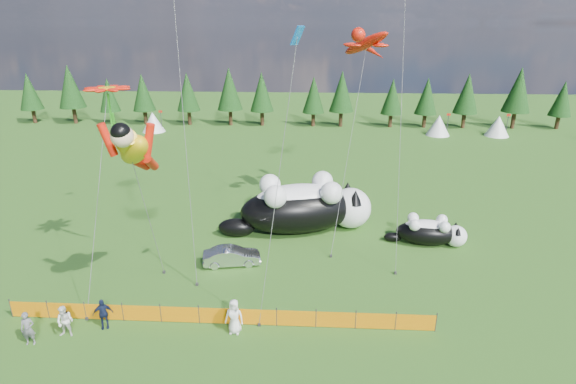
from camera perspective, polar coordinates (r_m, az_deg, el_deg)
name	(u,v)px	position (r m, az deg, el deg)	size (l,w,h in m)	color
ground	(229,291)	(26.83, -7.48, -12.41)	(160.00, 160.00, 0.00)	#113D0B
safety_fence	(218,316)	(24.12, -8.84, -15.27)	(22.06, 0.06, 1.10)	#262626
tree_line	(282,99)	(68.04, -0.82, 11.71)	(90.00, 4.00, 8.00)	black
festival_tents	(358,124)	(63.76, 8.90, 8.49)	(50.00, 3.20, 2.80)	white
cat_large	(305,206)	(33.02, 2.19, -1.78)	(11.34, 5.96, 4.15)	black
cat_small	(430,231)	(32.90, 17.62, -4.80)	(5.63, 2.43, 2.04)	black
car	(232,256)	(29.19, -7.15, -8.09)	(1.27, 3.65, 1.20)	silver
spectator_a	(28,329)	(25.64, -30.14, -14.78)	(0.64, 0.42, 1.75)	#5D5D62
spectator_b	(65,322)	(25.38, -26.45, -14.51)	(0.82, 0.49, 1.69)	silver
spectator_c	(103,314)	(25.23, -22.45, -14.10)	(0.97, 0.50, 1.66)	#141B38
spectator_e	(234,317)	(23.23, -6.85, -15.43)	(0.91, 0.59, 1.86)	silver
superhero_kite	(134,150)	(22.94, -18.97, 5.08)	(5.38, 6.16, 10.96)	#E5B10C
gecko_kite	(366,43)	(35.28, 9.83, 18.09)	(6.52, 12.25, 15.76)	red
flower_kite	(107,92)	(27.39, -21.96, 11.74)	(3.10, 7.26, 12.37)	red
diamond_kite_c	(296,49)	(19.54, 0.99, 17.73)	(2.23, 1.13, 14.89)	#0B5CB3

